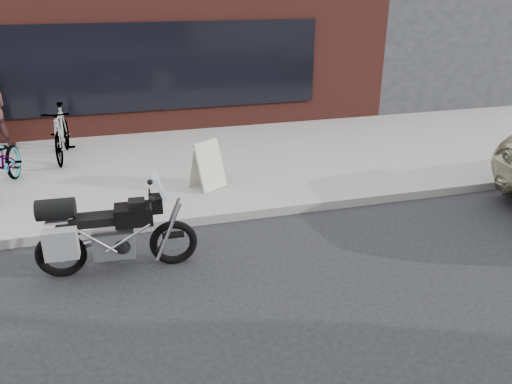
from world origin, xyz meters
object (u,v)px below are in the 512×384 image
object	(u,v)px
sandwich_sign	(206,164)
motorcycle	(105,233)
bicycle_front	(0,165)
bicycle_rear	(61,133)

from	to	relation	value
sandwich_sign	motorcycle	bearing A→B (deg)	-160.02
motorcycle	bicycle_front	world-z (taller)	motorcycle
bicycle_front	bicycle_rear	distance (m)	1.82
bicycle_front	sandwich_sign	world-z (taller)	bicycle_front
motorcycle	sandwich_sign	distance (m)	2.79
motorcycle	sandwich_sign	xyz separation A→B (m)	(1.71, 2.21, 0.01)
sandwich_sign	bicycle_front	bearing A→B (deg)	135.62
bicycle_front	sandwich_sign	size ratio (longest dim) A/B	2.22
motorcycle	bicycle_front	distance (m)	3.42
motorcycle	sandwich_sign	bearing A→B (deg)	54.91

